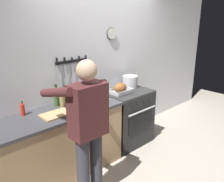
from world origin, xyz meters
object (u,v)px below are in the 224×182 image
Objects in this scene: person_cook at (87,126)px; bottle_dish_soap at (74,96)px; bottle_cooking_oil at (65,97)px; stock_pot at (130,82)px; bottle_vinegar at (62,99)px; cutting_board at (56,114)px; bottle_wine_red at (93,90)px; bottle_olive_oil at (57,97)px; roasting_pan at (120,89)px; bottle_hot_sauce at (23,109)px; stove at (126,117)px.

person_cook reaches higher than bottle_dish_soap.
stock_pot is at bearing -2.74° from bottle_cooking_oil.
bottle_dish_soap is 0.20m from bottle_vinegar.
bottle_dish_soap is at bearing 26.38° from cutting_board.
cutting_board is at bearing -140.08° from bottle_cooking_oil.
cutting_board is 1.34× the size of bottle_vinegar.
stock_pot is at bearing 1.69° from bottle_wine_red.
bottle_olive_oil is at bearing 175.93° from stock_pot.
bottle_vinegar is (0.20, 0.18, 0.10)m from cutting_board.
bottle_cooking_oil is (-0.90, 0.17, 0.04)m from roasting_pan.
cutting_board is 1.35× the size of bottle_cooking_oil.
bottle_olive_oil is 0.24m from bottle_dish_soap.
bottle_vinegar reaches higher than stock_pot.
bottle_wine_red is 1.78× the size of bottle_hot_sauce.
bottle_olive_oil is 1.23× the size of bottle_dish_soap.
bottle_vinegar is at bearing -173.85° from bottle_dish_soap.
bottle_cooking_oil is 0.57m from bottle_hot_sauce.
bottle_olive_oil is 1.11× the size of bottle_cooking_oil.
bottle_hot_sauce is (-0.69, 0.07, -0.02)m from bottle_dish_soap.
person_cook is 5.63× the size of bottle_olive_oil.
bottle_wine_red is at bearing -12.70° from bottle_olive_oil.
stock_pot is 0.95× the size of bottle_cooking_oil.
cutting_board is 1.93× the size of bottle_hot_sauce.
bottle_olive_oil is 0.11m from bottle_cooking_oil.
bottle_olive_oil reaches higher than roasting_pan.
roasting_pan is 1.31× the size of bottle_vinegar.
bottle_hot_sauce is at bearing 179.60° from bottle_olive_oil.
bottle_dish_soap reaches higher than roasting_pan.
bottle_wine_red is at bearing -178.31° from stock_pot.
cutting_board is 0.45m from bottle_dish_soap.
stove is 1.08m from bottle_dish_soap.
stove is 1.55m from person_cook.
stock_pot reaches higher than stove.
bottle_olive_oil is (-1.15, 0.19, 0.57)m from stove.
roasting_pan is 1.48m from bottle_hot_sauce.
roasting_pan is 0.79m from bottle_dish_soap.
cutting_board is (-0.02, 0.59, -0.04)m from person_cook.
bottle_wine_red is at bearing -29.92° from person_cook.
bottle_olive_oil is at bearing 56.84° from cutting_board.
person_cook reaches higher than bottle_cooking_oil.
stove is 0.86m from bottle_wine_red.
cutting_board is (-1.51, -0.17, -0.09)m from stock_pot.
bottle_dish_soap is 0.72× the size of bottle_wine_red.
bottle_olive_oil is at bearing 162.59° from bottle_dish_soap.
cutting_board is at bearing -173.49° from stock_pot.
bottle_vinegar is 0.50m from bottle_wine_red.
bottle_dish_soap is 1.28× the size of bottle_hot_sauce.
bottle_dish_soap is at bearing 170.88° from bottle_wine_red.
stock_pot is 0.94× the size of bottle_vinegar.
bottle_cooking_oil reaches higher than roasting_pan.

